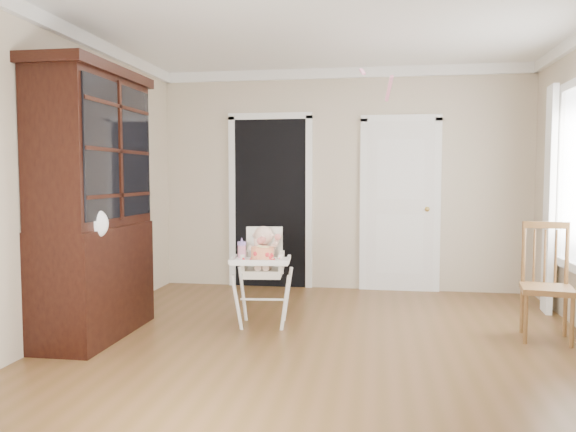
% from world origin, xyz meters
% --- Properties ---
extents(floor, '(5.00, 5.00, 0.00)m').
position_xyz_m(floor, '(0.00, 0.00, 0.00)').
color(floor, brown).
rests_on(floor, ground).
extents(ceiling, '(5.00, 5.00, 0.00)m').
position_xyz_m(ceiling, '(0.00, 0.00, 2.70)').
color(ceiling, white).
rests_on(ceiling, wall_back).
extents(wall_back, '(4.50, 0.00, 4.50)m').
position_xyz_m(wall_back, '(0.00, 2.50, 1.35)').
color(wall_back, '#C0AC96').
rests_on(wall_back, floor).
extents(wall_left, '(0.00, 5.00, 5.00)m').
position_xyz_m(wall_left, '(-2.25, 0.00, 1.35)').
color(wall_left, '#C0AC96').
rests_on(wall_left, floor).
extents(crown_molding, '(4.50, 5.00, 0.12)m').
position_xyz_m(crown_molding, '(0.00, 0.00, 2.64)').
color(crown_molding, white).
rests_on(crown_molding, ceiling).
extents(doorway, '(1.06, 0.05, 2.22)m').
position_xyz_m(doorway, '(-0.90, 2.48, 1.11)').
color(doorway, black).
rests_on(doorway, wall_back).
extents(closet_door, '(0.96, 0.09, 2.13)m').
position_xyz_m(closet_door, '(0.70, 2.48, 1.02)').
color(closet_door, white).
rests_on(closet_door, wall_back).
extents(high_chair, '(0.59, 0.71, 0.93)m').
position_xyz_m(high_chair, '(-0.62, 0.63, 0.58)').
color(high_chair, white).
rests_on(high_chair, floor).
extents(baby, '(0.29, 0.22, 0.42)m').
position_xyz_m(baby, '(-0.62, 0.65, 0.71)').
color(baby, beige).
rests_on(baby, high_chair).
extents(cake, '(0.26, 0.26, 0.12)m').
position_xyz_m(cake, '(-0.58, 0.41, 0.71)').
color(cake, silver).
rests_on(cake, high_chair).
extents(sippy_cup, '(0.08, 0.08, 0.19)m').
position_xyz_m(sippy_cup, '(-0.79, 0.50, 0.73)').
color(sippy_cup, '#CC7C96').
rests_on(sippy_cup, high_chair).
extents(china_cabinet, '(0.61, 1.37, 2.31)m').
position_xyz_m(china_cabinet, '(-1.99, 0.06, 1.16)').
color(china_cabinet, black).
rests_on(china_cabinet, floor).
extents(dining_chair, '(0.46, 0.46, 1.00)m').
position_xyz_m(dining_chair, '(1.86, 0.57, 0.46)').
color(dining_chair, brown).
rests_on(dining_chair, floor).
extents(streamer, '(0.07, 0.49, 0.15)m').
position_xyz_m(streamer, '(0.27, 1.05, 2.39)').
color(streamer, pink).
rests_on(streamer, ceiling).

